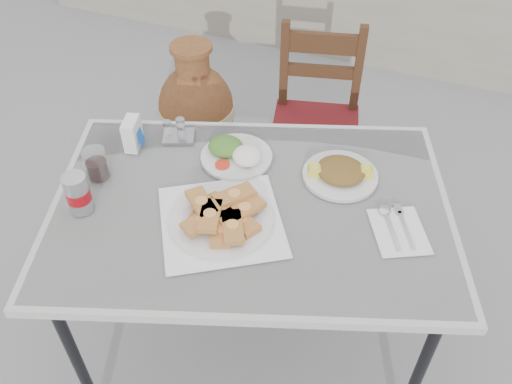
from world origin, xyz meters
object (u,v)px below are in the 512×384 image
at_px(salad_rice_plate, 236,153).
at_px(napkin_holder, 132,134).
at_px(salad_chopped_plate, 341,172).
at_px(terracotta_urn, 197,110).
at_px(soda_can, 78,193).
at_px(pide_plate, 221,214).
at_px(chair, 316,122).
at_px(cola_glass, 97,166).
at_px(condiment_caddy, 178,133).
at_px(cafe_table, 251,215).

bearing_deg(salad_rice_plate, napkin_holder, -168.63).
bearing_deg(salad_chopped_plate, terracotta_urn, 142.13).
bearing_deg(soda_can, terracotta_urn, 100.63).
relative_size(pide_plate, soda_can, 3.73).
bearing_deg(soda_can, napkin_holder, 92.13).
xyz_separation_m(chair, terracotta_urn, (-0.71, 0.05, -0.15)).
xyz_separation_m(salad_rice_plate, soda_can, (-0.37, -0.43, 0.05)).
xyz_separation_m(soda_can, napkin_holder, (-0.01, 0.36, -0.01)).
height_order(napkin_holder, chair, chair).
relative_size(cola_glass, chair, 0.12).
distance_m(pide_plate, salad_chopped_plate, 0.47).
bearing_deg(pide_plate, salad_rice_plate, 105.04).
bearing_deg(salad_rice_plate, chair, 82.52).
relative_size(salad_rice_plate, salad_chopped_plate, 0.99).
distance_m(salad_chopped_plate, napkin_holder, 0.78).
bearing_deg(napkin_holder, cola_glass, -113.37).
bearing_deg(napkin_holder, salad_rice_plate, -4.36).
height_order(salad_rice_plate, condiment_caddy, condiment_caddy).
bearing_deg(cafe_table, cola_glass, -172.00).
bearing_deg(terracotta_urn, cafe_table, -53.60).
bearing_deg(terracotta_urn, soda_can, -79.37).
bearing_deg(cola_glass, condiment_caddy, 62.06).
relative_size(pide_plate, salad_chopped_plate, 2.00).
relative_size(cafe_table, terracotta_urn, 2.11).
bearing_deg(salad_rice_plate, salad_chopped_plate, 6.21).
height_order(soda_can, napkin_holder, soda_can).
height_order(salad_chopped_plate, condiment_caddy, condiment_caddy).
bearing_deg(soda_can, salad_rice_plate, 49.38).
xyz_separation_m(condiment_caddy, chair, (0.35, 0.73, -0.36)).
bearing_deg(condiment_caddy, chair, 64.36).
relative_size(condiment_caddy, terracotta_urn, 0.20).
distance_m(pide_plate, cola_glass, 0.50).
relative_size(salad_chopped_plate, soda_can, 1.87).
bearing_deg(chair, terracotta_urn, 161.64).
relative_size(salad_rice_plate, napkin_holder, 2.25).
bearing_deg(salad_rice_plate, terracotta_urn, 126.68).
bearing_deg(chair, napkin_holder, -134.01).
xyz_separation_m(napkin_holder, condiment_caddy, (0.13, 0.10, -0.03)).
relative_size(cafe_table, napkin_holder, 13.40).
height_order(soda_can, terracotta_urn, soda_can).
bearing_deg(cola_glass, terracotta_urn, 100.12).
bearing_deg(salad_chopped_plate, pide_plate, -130.31).
xyz_separation_m(salad_rice_plate, cola_glass, (-0.41, -0.27, 0.03)).
xyz_separation_m(pide_plate, cola_glass, (-0.50, 0.04, 0.02)).
relative_size(chair, terracotta_urn, 1.28).
bearing_deg(salad_rice_plate, cafe_table, -54.75).
height_order(condiment_caddy, chair, chair).
distance_m(salad_chopped_plate, condiment_caddy, 0.64).
xyz_separation_m(soda_can, cola_glass, (-0.04, 0.16, -0.02)).
bearing_deg(condiment_caddy, napkin_holder, -142.27).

